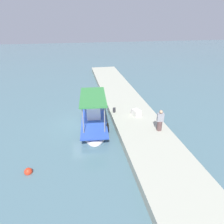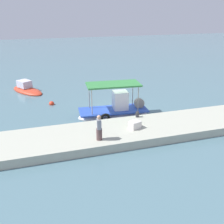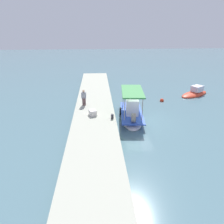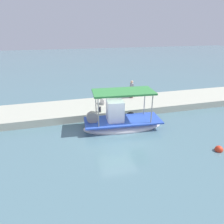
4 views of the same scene
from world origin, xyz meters
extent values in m
plane|color=slate|center=(0.00, 0.00, 0.00)|extent=(120.00, 120.00, 0.00)
cube|color=#B1B29F|center=(0.00, -4.19, 0.29)|extent=(36.00, 3.82, 0.57)
ellipsoid|color=silver|center=(-0.65, -0.68, 0.08)|extent=(5.72, 2.43, 0.87)
cube|color=blue|center=(-0.65, -0.68, 0.57)|extent=(5.50, 2.41, 0.10)
cube|color=silver|center=(-0.09, -0.73, 1.29)|extent=(1.19, 1.17, 1.54)
cylinder|color=gray|center=(1.19, -0.09, 1.56)|extent=(0.07, 0.07, 2.07)
cylinder|color=gray|center=(1.07, -1.58, 1.56)|extent=(0.07, 0.07, 2.07)
cylinder|color=gray|center=(-2.36, 0.21, 1.56)|extent=(0.07, 0.07, 2.07)
cylinder|color=gray|center=(-2.49, -1.28, 1.56)|extent=(0.07, 0.07, 2.07)
cube|color=#378942|center=(-0.65, -0.68, 2.65)|extent=(4.21, 2.23, 0.12)
torus|color=black|center=(-1.57, -1.63, 0.37)|extent=(0.75, 0.24, 0.74)
cylinder|color=gray|center=(1.46, -0.86, 0.97)|extent=(0.83, 0.42, 0.80)
cylinder|color=brown|center=(-2.95, -5.24, 0.95)|extent=(0.41, 0.41, 0.75)
cube|color=#93939C|center=(-2.95, -5.24, 1.63)|extent=(0.32, 0.49, 0.62)
sphere|color=tan|center=(-2.95, -5.24, 2.06)|extent=(0.24, 0.24, 0.24)
cylinder|color=#2D2D33|center=(0.61, -2.59, 0.78)|extent=(0.24, 0.24, 0.41)
cube|color=silver|center=(-0.27, -4.32, 0.82)|extent=(0.87, 0.78, 0.49)
sphere|color=red|center=(-5.11, 3.57, 0.09)|extent=(0.46, 0.46, 0.46)
ellipsoid|color=red|center=(-7.16, 8.33, 0.07)|extent=(3.86, 4.73, 0.64)
cube|color=silver|center=(-7.40, 8.71, 0.74)|extent=(1.60, 1.70, 0.71)
camera|label=1|loc=(-14.33, 0.45, 8.00)|focal=31.11mm
camera|label=2|loc=(-6.36, -19.09, 8.05)|focal=42.00mm
camera|label=3|loc=(17.60, -3.81, 8.31)|focal=34.05mm
camera|label=4|loc=(3.42, 11.51, 6.59)|focal=32.35mm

